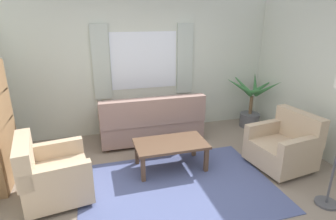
# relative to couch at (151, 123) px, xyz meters

# --- Properties ---
(ground_plane) EXTENTS (6.24, 6.24, 0.00)m
(ground_plane) POSITION_rel_couch_xyz_m (0.01, -1.62, -0.37)
(ground_plane) COLOR gray
(wall_back) EXTENTS (5.32, 0.12, 2.60)m
(wall_back) POSITION_rel_couch_xyz_m (0.01, 0.64, 0.93)
(wall_back) COLOR beige
(wall_back) RESTS_ON ground_plane
(window_with_curtains) EXTENTS (1.98, 0.07, 1.40)m
(window_with_curtains) POSITION_rel_couch_xyz_m (0.01, 0.56, 1.08)
(window_with_curtains) COLOR white
(area_rug) EXTENTS (2.68, 1.90, 0.01)m
(area_rug) POSITION_rel_couch_xyz_m (0.01, -1.62, -0.36)
(area_rug) COLOR #4C5684
(area_rug) RESTS_ON ground_plane
(couch) EXTENTS (1.90, 0.82, 0.92)m
(couch) POSITION_rel_couch_xyz_m (0.00, 0.00, 0.00)
(couch) COLOR gray
(couch) RESTS_ON ground_plane
(armchair_left) EXTENTS (0.94, 0.96, 0.88)m
(armchair_left) POSITION_rel_couch_xyz_m (-1.63, -1.38, -0.01)
(armchair_left) COLOR tan
(armchair_left) RESTS_ON ground_plane
(armchair_right) EXTENTS (0.93, 0.95, 0.88)m
(armchair_right) POSITION_rel_couch_xyz_m (1.80, -1.51, -0.01)
(armchair_right) COLOR tan
(armchair_right) RESTS_ON ground_plane
(coffee_table) EXTENTS (1.10, 0.64, 0.44)m
(coffee_table) POSITION_rel_couch_xyz_m (0.07, -1.07, 0.01)
(coffee_table) COLOR brown
(coffee_table) RESTS_ON ground_plane
(potted_plant) EXTENTS (1.04, 1.16, 1.15)m
(potted_plant) POSITION_rel_couch_xyz_m (2.21, 0.13, 0.11)
(potted_plant) COLOR #56565B
(potted_plant) RESTS_ON ground_plane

